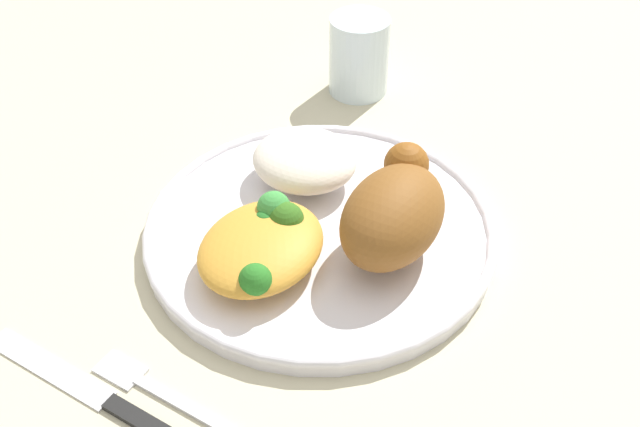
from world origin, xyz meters
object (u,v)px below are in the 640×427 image
Objects in this scene: plate at (320,230)px; knife at (109,401)px; roasted_chicken at (395,210)px; fork at (169,397)px; mac_cheese_with_broccoli at (263,244)px; water_glass at (359,55)px; rice_pile at (305,160)px.

plate is 1.52× the size of knife.
roasted_chicken is 0.63× the size of knife.
knife reaches higher than fork.
plate is 0.07m from mac_cheese_with_broccoli.
water_glass is at bearing 3.91° from knife.
roasted_chicken is 1.46× the size of water_glass.
water_glass is (0.41, 0.06, 0.04)m from fork.
rice_pile is at bearing -168.84° from water_glass.
roasted_chicken reaches higher than rice_pile.
rice_pile is at bearing 6.78° from fork.
mac_cheese_with_broccoli reaches higher than plate.
plate is 3.54× the size of water_glass.
water_glass is (0.18, 0.03, 0.01)m from rice_pile.
mac_cheese_with_broccoli is 0.78× the size of fork.
mac_cheese_with_broccoli is (-0.06, 0.08, -0.02)m from roasted_chicken.
fork is 0.04m from knife.
plate is 0.07m from rice_pile.
knife is (-0.21, 0.05, -0.01)m from plate.
knife is at bearing 153.62° from roasted_chicken.
roasted_chicken is at bearing -51.44° from mac_cheese_with_broccoli.
rice_pile is (0.04, 0.10, -0.02)m from roasted_chicken.
fork is at bearing -55.62° from knife.
mac_cheese_with_broccoli is 1.36× the size of water_glass.
roasted_chicken is 0.26m from water_glass.
water_glass reaches higher than fork.
water_glass is at bearing 11.16° from rice_pile.
fork is at bearing -173.22° from rice_pile.
rice_pile is at bearing 67.77° from roasted_chicken.
rice_pile is 0.64× the size of fork.
roasted_chicken reaches higher than water_glass.
mac_cheese_with_broccoli is 0.14m from fork.
roasted_chicken reaches higher than plate.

